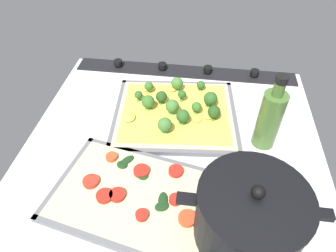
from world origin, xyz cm
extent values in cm
cube|color=silver|center=(0.00, 0.00, -1.50)|extent=(75.27, 73.33, 3.00)
cube|color=black|center=(0.00, -33.16, 0.40)|extent=(72.26, 7.00, 0.80)
cylinder|color=black|center=(-22.58, -33.16, 1.70)|extent=(2.80, 2.80, 1.80)
cylinder|color=black|center=(-7.53, -33.16, 1.70)|extent=(2.80, 2.80, 1.80)
cylinder|color=black|center=(7.53, -33.16, 1.70)|extent=(2.80, 2.80, 1.80)
cylinder|color=black|center=(22.58, -33.16, 1.70)|extent=(2.80, 2.80, 1.80)
cube|color=slate|center=(0.68, -10.97, 0.25)|extent=(36.43, 32.55, 0.50)
cube|color=slate|center=(1.98, -25.10, 0.65)|extent=(33.83, 4.29, 1.30)
cube|color=slate|center=(-0.61, 3.16, 0.65)|extent=(33.83, 4.29, 1.30)
cube|color=slate|center=(-15.58, -12.47, 0.65)|extent=(3.90, 29.56, 1.30)
cube|color=slate|center=(16.95, -9.48, 0.65)|extent=(3.90, 29.56, 1.30)
cube|color=beige|center=(0.68, -10.97, 1.00)|extent=(33.82, 29.94, 1.00)
cube|color=#EDC64C|center=(0.68, -10.97, 1.70)|extent=(31.06, 27.00, 0.40)
cone|color=#4D8B3F|center=(-5.72, -21.48, 2.35)|extent=(1.35, 1.35, 0.90)
sphere|color=#2D5B23|center=(-5.72, -21.48, 3.72)|extent=(2.45, 2.45, 2.45)
cone|color=#5B9F46|center=(9.34, -18.37, 2.48)|extent=(1.46, 1.46, 1.16)
sphere|color=#386B28|center=(9.34, -18.37, 4.06)|extent=(2.66, 2.66, 2.66)
cone|color=#68AD54|center=(1.26, -20.50, 2.49)|extent=(1.93, 1.93, 1.18)
sphere|color=#427533|center=(1.26, -20.50, 4.40)|extent=(3.51, 3.51, 3.51)
cone|color=#68AD54|center=(1.39, -9.86, 2.51)|extent=(2.01, 2.01, 1.22)
sphere|color=#427533|center=(1.39, -9.86, 4.49)|extent=(3.66, 3.66, 3.66)
cone|color=#4D8B3F|center=(-8.73, -14.25, 2.54)|extent=(2.12, 2.12, 1.28)
sphere|color=#2D5B23|center=(-8.73, -14.25, 4.63)|extent=(3.85, 3.85, 3.85)
cone|color=#4D8B3F|center=(-0.65, -15.71, 2.59)|extent=(1.31, 1.31, 1.39)
sphere|color=#2D5B23|center=(-0.65, -15.71, 4.18)|extent=(2.39, 2.39, 2.39)
cone|color=#5B9F46|center=(8.18, -10.89, 2.52)|extent=(1.96, 1.96, 1.24)
sphere|color=#386B28|center=(8.18, -10.89, 4.48)|extent=(3.56, 3.56, 3.56)
cone|color=#4D8B3F|center=(-1.85, -6.32, 2.52)|extent=(1.94, 1.94, 1.24)
sphere|color=#2D5B23|center=(-1.85, -6.32, 4.46)|extent=(3.52, 3.52, 3.52)
cone|color=#427635|center=(4.96, -13.99, 2.41)|extent=(1.75, 1.75, 1.02)
sphere|color=#264C1C|center=(4.96, -13.99, 4.11)|extent=(3.18, 3.18, 3.18)
cone|color=#4D8B3F|center=(11.55, -14.11, 2.51)|extent=(1.26, 1.26, 1.22)
sphere|color=#2D5B23|center=(11.55, -14.11, 3.98)|extent=(2.30, 2.30, 2.30)
cone|color=#5B9F46|center=(-5.12, -10.83, 2.50)|extent=(1.48, 1.48, 1.19)
sphere|color=#386B28|center=(-5.12, -10.83, 4.11)|extent=(2.70, 2.70, 2.70)
cone|color=#427635|center=(-9.85, -9.10, 2.52)|extent=(1.87, 1.87, 1.25)
sphere|color=#264C1C|center=(-9.85, -9.10, 4.42)|extent=(3.39, 3.39, 3.39)
cone|color=#68AD54|center=(2.37, -2.52, 2.46)|extent=(2.03, 2.03, 1.13)
sphere|color=#427533|center=(2.37, -2.52, 4.41)|extent=(3.69, 3.69, 3.69)
ellipsoid|color=#EDC64C|center=(9.62, -19.49, 2.48)|extent=(4.80, 4.54, 1.35)
ellipsoid|color=#EDC64C|center=(-5.42, -8.05, 2.35)|extent=(3.20, 3.37, 1.05)
ellipsoid|color=#EDC64C|center=(-8.29, -9.78, 2.41)|extent=(4.24, 4.22, 1.20)
ellipsoid|color=#EDC64C|center=(12.70, -6.18, 2.48)|extent=(3.65, 3.90, 1.35)
ellipsoid|color=#EDC64C|center=(2.85, -20.68, 2.45)|extent=(3.50, 3.88, 1.28)
cube|color=slate|center=(6.43, 16.72, 0.25)|extent=(39.20, 30.51, 0.50)
cube|color=slate|center=(4.17, 5.53, 0.65)|extent=(34.68, 8.13, 1.30)
cube|color=slate|center=(8.69, 27.91, 0.65)|extent=(34.68, 8.13, 1.30)
cube|color=slate|center=(-10.20, 20.08, 0.65)|extent=(5.93, 23.79, 1.30)
cube|color=slate|center=(23.06, 13.36, 0.65)|extent=(5.93, 23.79, 1.30)
cube|color=beige|center=(6.43, 16.72, 0.95)|extent=(36.37, 27.68, 0.90)
cylinder|color=#B22319|center=(-1.87, 9.70, 1.90)|extent=(3.41, 3.41, 1.00)
cylinder|color=#D14723|center=(-5.44, 21.14, 1.90)|extent=(3.68, 3.68, 1.00)
cylinder|color=#B22319|center=(5.91, 10.70, 1.90)|extent=(3.68, 3.68, 1.00)
cylinder|color=#B22319|center=(9.76, 17.60, 1.90)|extent=(3.50, 3.50, 1.00)
cylinder|color=red|center=(16.43, 15.02, 1.90)|extent=(3.60, 3.60, 1.00)
cylinder|color=#D14723|center=(13.76, 7.54, 1.90)|extent=(2.78, 2.78, 1.00)
cylinder|color=#B22319|center=(3.67, 21.62, 1.90)|extent=(2.68, 2.68, 1.00)
cylinder|color=#B22319|center=(12.41, 18.22, 1.90)|extent=(3.59, 3.59, 1.00)
cylinder|color=#B22319|center=(-2.62, 17.12, 1.90)|extent=(2.77, 2.77, 1.00)
ellipsoid|color=#193819|center=(9.91, 7.87, 1.80)|extent=(3.69, 3.91, 0.60)
ellipsoid|color=#193819|center=(10.78, 9.39, 1.80)|extent=(3.44, 3.38, 0.60)
ellipsoid|color=#193819|center=(0.07, 17.53, 1.80)|extent=(2.26, 4.07, 0.60)
ellipsoid|color=#193819|center=(0.36, 19.05, 1.80)|extent=(3.77, 3.46, 0.60)
ellipsoid|color=#193819|center=(5.36, 11.95, 1.80)|extent=(3.02, 2.88, 0.60)
cylinder|color=black|center=(-16.60, 22.33, 6.54)|extent=(19.56, 19.56, 13.08)
cylinder|color=black|center=(-16.60, 22.33, 13.48)|extent=(19.95, 19.95, 0.80)
sphere|color=black|center=(-16.60, 22.33, 15.08)|extent=(2.40, 2.40, 2.40)
cube|color=black|center=(-28.18, 22.33, 10.73)|extent=(3.60, 2.00, 1.20)
cube|color=black|center=(-5.02, 22.33, 10.73)|extent=(3.60, 2.00, 1.20)
cylinder|color=#476B2D|center=(-22.72, -3.90, 7.68)|extent=(5.68, 5.68, 15.36)
cylinder|color=#476B2D|center=(-22.72, -3.90, 17.11)|extent=(2.56, 2.56, 3.50)
cylinder|color=black|center=(-22.72, -3.90, 19.66)|extent=(2.84, 2.84, 1.60)
camera|label=1|loc=(-5.68, 52.19, 57.24)|focal=32.48mm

